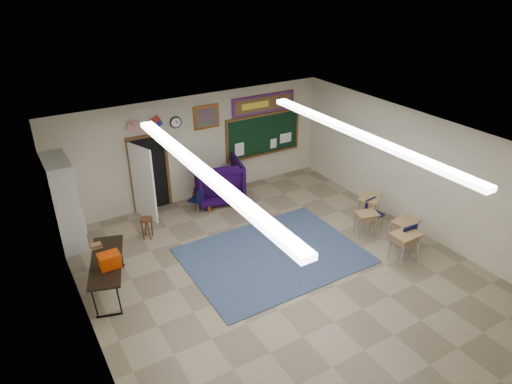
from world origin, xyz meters
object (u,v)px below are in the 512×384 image
student_desk_front_right (369,208)px  folding_table (109,274)px  wooden_stool (147,228)px  student_desk_front_left (366,223)px  wingback_armchair (218,180)px

student_desk_front_right → folding_table: size_ratio=0.42×
folding_table → wooden_stool: size_ratio=3.52×
student_desk_front_left → wooden_stool: (-4.73, 2.69, -0.07)m
student_desk_front_left → folding_table: size_ratio=0.33×
student_desk_front_right → student_desk_front_left: bearing=-173.7°
student_desk_front_left → wooden_stool: bearing=166.2°
student_desk_front_right → folding_table: folding_table is taller
wingback_armchair → wooden_stool: bearing=34.3°
wingback_armchair → folding_table: size_ratio=0.69×
wingback_armchair → wooden_stool: (-2.43, -0.92, -0.32)m
student_desk_front_left → student_desk_front_right: (0.48, 0.42, 0.08)m
wingback_armchair → student_desk_front_right: size_ratio=1.65×
folding_table → wooden_stool: (1.35, 1.56, -0.13)m
wingback_armchair → student_desk_front_left: wingback_armchair is taller
student_desk_front_right → wooden_stool: student_desk_front_right is taller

